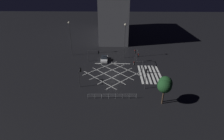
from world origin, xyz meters
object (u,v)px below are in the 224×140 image
Objects in this scene: traffic_light_ne_cross at (94,53)px; street_lamp_east at (70,31)px; traffic_light_se_main at (138,55)px; traffic_light_nw_main at (80,73)px; traffic_light_se_cross at (135,53)px; waiting_car at (104,59)px; traffic_light_sw_main at (146,75)px; street_lamp_west at (125,33)px; street_tree_far at (165,86)px; street_tree_near at (165,83)px; traffic_light_median_south at (138,65)px.

street_lamp_east is at bearing 147.91° from traffic_light_ne_cross.
traffic_light_se_main is 1.13× the size of traffic_light_nw_main.
traffic_light_se_cross is at bearing -104.57° from street_lamp_east.
waiting_car is (0.55, -2.65, -1.85)m from traffic_light_ne_cross.
traffic_light_sw_main is at bearing 2.37° from traffic_light_se_main.
street_lamp_west is 22.43m from street_tree_far.
traffic_light_se_main is 0.41× the size of street_lamp_east.
street_lamp_west is (2.92, 2.76, 4.76)m from traffic_light_se_cross.
traffic_light_nw_main reaches higher than traffic_light_se_cross.
street_lamp_west is at bearing 12.56° from traffic_light_sw_main.
traffic_light_se_main is 7.54m from street_lamp_west.
street_lamp_west is at bearing 110.91° from waiting_car.
traffic_light_ne_cross is 11.81m from traffic_light_se_main.
street_lamp_east is 1.91× the size of street_tree_near.
traffic_light_median_south is 7.18m from traffic_light_se_cross.
traffic_light_ne_cross is 0.92× the size of traffic_light_se_cross.
street_tree_near is at bearing -135.95° from street_lamp_east.
street_tree_far is at bearing 157.23° from street_tree_near.
waiting_car is at bearing -5.10° from traffic_light_se_cross.
traffic_light_ne_cross is 11.09m from traffic_light_se_cross.
traffic_light_sw_main is (-6.21, -0.96, 0.72)m from traffic_light_median_south.
traffic_light_ne_cross is 0.66× the size of street_tree_far.
traffic_light_ne_cross is 0.73× the size of waiting_car.
traffic_light_se_main is 2.46m from traffic_light_se_cross.
street_lamp_west reaches higher than traffic_light_ne_cross.
traffic_light_median_south is at bearing 89.36° from traffic_light_se_cross.
traffic_light_se_main is 0.41× the size of street_lamp_west.
street_lamp_east reaches higher than traffic_light_median_south.
traffic_light_nw_main is at bearing 83.69° from traffic_light_sw_main.
traffic_light_nw_main is at bearing -97.66° from traffic_light_ne_cross.
traffic_light_median_south is (-7.38, -11.01, 0.07)m from traffic_light_ne_cross.
traffic_light_sw_main is at bearing 93.74° from traffic_light_se_cross.
street_lamp_east is (11.96, 18.31, 4.93)m from traffic_light_median_south.
traffic_light_nw_main is (-12.09, 1.62, 0.17)m from traffic_light_ne_cross.
traffic_light_se_cross is 0.36× the size of street_lamp_east.
traffic_light_median_south is 0.76× the size of traffic_light_sw_main.
traffic_light_se_main is 15.78m from street_tree_near.
traffic_light_ne_cross is 0.33× the size of street_lamp_east.
traffic_light_sw_main reaches higher than waiting_car.
street_lamp_west is (10.11, 2.68, 4.79)m from traffic_light_median_south.
traffic_light_median_south is 11.50m from street_lamp_west.
traffic_light_nw_main is at bearing 67.83° from street_tree_far.
waiting_car is at bearing -112.04° from street_lamp_east.
traffic_light_nw_main reaches higher than traffic_light_median_south.
traffic_light_sw_main is (-1.50, -13.59, 0.62)m from traffic_light_nw_main.
traffic_light_se_cross is 0.36× the size of street_lamp_west.
street_lamp_west is at bearing 15.75° from street_tree_far.
traffic_light_nw_main is at bearing 20.43° from traffic_light_median_south.
street_tree_far is (-18.39, -3.25, 1.19)m from traffic_light_se_cross.
street_lamp_west is (5.31, 3.18, 4.31)m from traffic_light_se_main.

